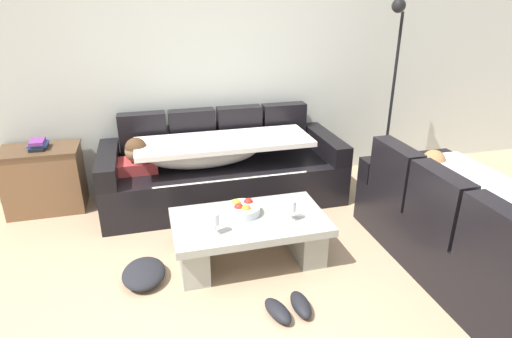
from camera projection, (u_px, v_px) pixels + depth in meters
The scene contains 14 objects.
ground_plane at pixel (264, 298), 3.02m from camera, with size 14.00×14.00×0.00m, color tan.
back_wall at pixel (209, 60), 4.41m from camera, with size 9.00×0.10×2.70m, color beige.
couch_along_wall at pixel (220, 170), 4.33m from camera, with size 2.38×0.92×0.88m.
couch_near_window at pixel (471, 233), 3.20m from camera, with size 0.92×2.02×0.88m.
coffee_table at pixel (250, 234), 3.36m from camera, with size 1.20×0.68×0.38m.
fruit_bowl at pixel (243, 209), 3.36m from camera, with size 0.28×0.28×0.10m.
wine_glass_near_left at pixel (215, 220), 3.05m from camera, with size 0.07×0.07×0.17m.
wine_glass_near_right at pixel (292, 207), 3.24m from camera, with size 0.07×0.07×0.17m.
open_magazine at pixel (290, 210), 3.42m from camera, with size 0.28×0.21×0.01m, color white.
side_cabinet at pixel (44, 179), 4.14m from camera, with size 0.72×0.44×0.64m.
book_stack_on_cabinet at pixel (38, 144), 4.00m from camera, with size 0.17×0.23×0.09m.
floor_lamp at pixel (392, 81), 4.59m from camera, with size 0.33×0.31×1.95m.
pair_of_shoes at pixel (289, 308), 2.86m from camera, with size 0.33×0.30×0.09m.
crumpled_garment at pixel (144, 273), 3.18m from camera, with size 0.40×0.32×0.12m, color #232328.
Camera 1 is at (-0.68, -2.33, 2.02)m, focal length 29.80 mm.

